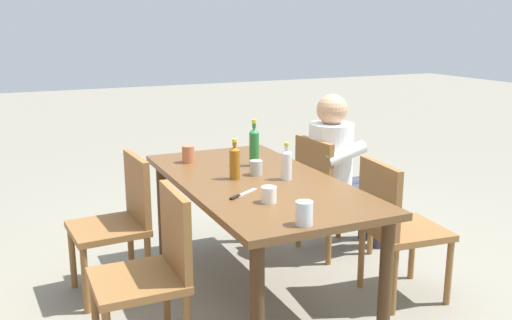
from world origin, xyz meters
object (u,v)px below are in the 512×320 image
(chair_near_right, at_px, (327,189))
(bottle_amber, at_px, (235,162))
(dining_table, at_px, (256,193))
(person_in_white_shirt, at_px, (340,165))
(chair_near_left, at_px, (395,223))
(cup_steel, at_px, (256,168))
(cup_glass, at_px, (304,213))
(bottle_green, at_px, (254,146))
(cup_terracotta, at_px, (188,154))
(chair_far_right, at_px, (120,217))
(cup_white, at_px, (269,195))
(chair_far_left, at_px, (153,267))
(table_knife, at_px, (241,195))
(bottle_clear, at_px, (287,164))

(chair_near_right, height_order, bottle_amber, bottle_amber)
(dining_table, height_order, person_in_white_shirt, person_in_white_shirt)
(chair_near_left, bearing_deg, bottle_amber, 62.07)
(bottle_amber, xyz_separation_m, cup_steel, (0.03, -0.15, -0.06))
(cup_glass, bearing_deg, bottle_green, -12.89)
(chair_near_left, height_order, cup_steel, chair_near_left)
(chair_near_right, relative_size, cup_glass, 7.63)
(bottle_green, height_order, cup_terracotta, bottle_green)
(cup_steel, bearing_deg, dining_table, 155.26)
(chair_far_right, relative_size, cup_white, 10.21)
(chair_near_left, xyz_separation_m, chair_far_left, (-0.01, 1.49, 0.00))
(person_in_white_shirt, xyz_separation_m, table_knife, (-0.66, 1.06, 0.10))
(chair_far_right, relative_size, chair_far_left, 1.00)
(chair_far_right, relative_size, person_in_white_shirt, 0.74)
(bottle_amber, bearing_deg, bottle_clear, -117.24)
(person_in_white_shirt, relative_size, cup_glass, 10.34)
(person_in_white_shirt, bearing_deg, cup_white, 130.31)
(bottle_amber, distance_m, cup_white, 0.50)
(dining_table, distance_m, cup_glass, 0.83)
(dining_table, height_order, chair_near_right, chair_near_right)
(bottle_clear, bearing_deg, person_in_white_shirt, -55.36)
(person_in_white_shirt, height_order, cup_terracotta, person_in_white_shirt)
(chair_near_right, height_order, bottle_clear, bottle_clear)
(dining_table, distance_m, cup_terracotta, 0.64)
(chair_near_right, bearing_deg, cup_steel, 113.06)
(chair_near_left, distance_m, cup_terracotta, 1.41)
(chair_far_left, bearing_deg, person_in_white_shirt, -63.49)
(chair_far_left, distance_m, bottle_green, 1.19)
(chair_near_left, height_order, chair_far_left, same)
(bottle_green, xyz_separation_m, bottle_clear, (-0.39, -0.04, -0.04))
(chair_far_right, xyz_separation_m, bottle_green, (-0.09, -0.88, 0.39))
(cup_glass, bearing_deg, chair_near_right, -36.02)
(cup_steel, height_order, cup_terracotta, cup_terracotta)
(dining_table, xyz_separation_m, chair_near_right, (0.39, -0.75, -0.17))
(cup_white, distance_m, cup_steel, 0.55)
(bottle_clear, bearing_deg, cup_white, 140.71)
(cup_white, relative_size, cup_steel, 0.93)
(chair_far_left, height_order, bottle_green, bottle_green)
(chair_far_left, relative_size, cup_steel, 9.49)
(chair_near_left, bearing_deg, table_knife, 82.15)
(cup_glass, bearing_deg, cup_white, 0.11)
(dining_table, relative_size, table_knife, 8.32)
(chair_near_left, relative_size, cup_glass, 7.63)
(cup_steel, xyz_separation_m, cup_terracotta, (0.48, 0.28, 0.01))
(chair_near_right, height_order, cup_steel, chair_near_right)
(chair_far_left, height_order, bottle_amber, bottle_amber)
(cup_white, xyz_separation_m, cup_terracotta, (1.01, 0.11, 0.02))
(chair_near_left, height_order, table_knife, chair_near_left)
(cup_white, bearing_deg, cup_steel, -17.83)
(chair_near_left, bearing_deg, chair_near_right, 0.01)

